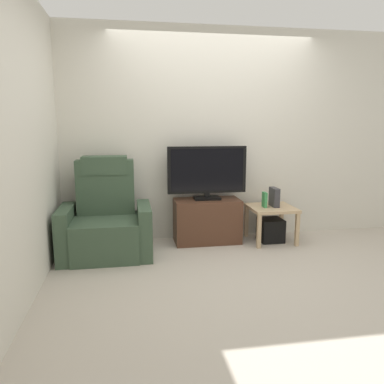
{
  "coord_description": "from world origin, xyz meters",
  "views": [
    {
      "loc": [
        -1.04,
        -3.52,
        1.45
      ],
      "look_at": [
        -0.36,
        0.5,
        0.7
      ],
      "focal_mm": 35.19,
      "sensor_mm": 36.0,
      "label": 1
    }
  ],
  "objects": [
    {
      "name": "ground_plane",
      "position": [
        0.0,
        0.0,
        0.0
      ],
      "size": [
        6.4,
        6.4,
        0.0
      ],
      "primitive_type": "plane",
      "color": "#B2A899"
    },
    {
      "name": "wall_back",
      "position": [
        0.0,
        1.13,
        1.3
      ],
      "size": [
        6.4,
        0.06,
        2.6
      ],
      "primitive_type": "cube",
      "color": "beige",
      "rests_on": "ground"
    },
    {
      "name": "wall_side",
      "position": [
        -1.88,
        0.0,
        1.3
      ],
      "size": [
        0.06,
        4.48,
        2.6
      ],
      "primitive_type": "cube",
      "color": "beige",
      "rests_on": "ground"
    },
    {
      "name": "tv_stand",
      "position": [
        -0.11,
        0.87,
        0.27
      ],
      "size": [
        0.8,
        0.4,
        0.53
      ],
      "color": "#4C2D1E",
      "rests_on": "ground"
    },
    {
      "name": "television",
      "position": [
        -0.11,
        0.88,
        0.87
      ],
      "size": [
        0.96,
        0.2,
        0.64
      ],
      "color": "black",
      "rests_on": "tv_stand"
    },
    {
      "name": "recliner_armchair",
      "position": [
        -1.31,
        0.62,
        0.37
      ],
      "size": [
        0.98,
        0.78,
        1.08
      ],
      "rotation": [
        0.0,
        0.0,
        -0.2
      ],
      "color": "#384C38",
      "rests_on": "ground"
    },
    {
      "name": "side_table",
      "position": [
        0.68,
        0.76,
        0.37
      ],
      "size": [
        0.54,
        0.54,
        0.44
      ],
      "color": "tan",
      "rests_on": "ground"
    },
    {
      "name": "subwoofer_box",
      "position": [
        0.68,
        0.76,
        0.14
      ],
      "size": [
        0.28,
        0.28,
        0.28
      ],
      "primitive_type": "cube",
      "color": "black",
      "rests_on": "ground"
    },
    {
      "name": "book_upright",
      "position": [
        0.58,
        0.74,
        0.53
      ],
      "size": [
        0.03,
        0.1,
        0.19
      ],
      "primitive_type": "cube",
      "color": "#388C4C",
      "rests_on": "side_table"
    },
    {
      "name": "game_console",
      "position": [
        0.71,
        0.77,
        0.55
      ],
      "size": [
        0.07,
        0.2,
        0.23
      ],
      "primitive_type": "cube",
      "color": "#333338",
      "rests_on": "side_table"
    }
  ]
}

